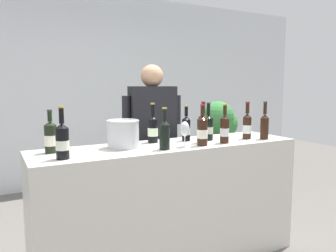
{
  "coord_description": "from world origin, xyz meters",
  "views": [
    {
      "loc": [
        -1.25,
        -2.27,
        1.46
      ],
      "look_at": [
        -0.03,
        0.0,
        1.14
      ],
      "focal_mm": 35.28,
      "sensor_mm": 36.0,
      "label": 1
    }
  ],
  "objects_px": {
    "wine_bottle_8": "(62,141)",
    "wine_bottle_10": "(186,128)",
    "wine_bottle_4": "(165,133)",
    "wine_bottle_3": "(203,128)",
    "wine_bottle_0": "(225,129)",
    "wine_bottle_1": "(51,137)",
    "wine_glass": "(185,130)",
    "ice_bucket": "(123,134)",
    "wine_bottle_2": "(247,126)",
    "potted_shrub": "(219,138)",
    "person_server": "(152,153)",
    "wine_bottle_7": "(265,125)",
    "wine_bottle_9": "(153,129)",
    "wine_bottle_5": "(202,130)",
    "wine_bottle_6": "(208,127)"
  },
  "relations": [
    {
      "from": "wine_bottle_3",
      "to": "wine_bottle_8",
      "type": "relative_size",
      "value": 1.0
    },
    {
      "from": "wine_bottle_2",
      "to": "wine_bottle_10",
      "type": "relative_size",
      "value": 1.08
    },
    {
      "from": "wine_bottle_1",
      "to": "wine_bottle_7",
      "type": "distance_m",
      "value": 1.76
    },
    {
      "from": "wine_bottle_3",
      "to": "potted_shrub",
      "type": "bearing_deg",
      "value": 47.5
    },
    {
      "from": "wine_glass",
      "to": "ice_bucket",
      "type": "distance_m",
      "value": 0.47
    },
    {
      "from": "wine_bottle_2",
      "to": "potted_shrub",
      "type": "relative_size",
      "value": 0.26
    },
    {
      "from": "wine_bottle_6",
      "to": "wine_bottle_5",
      "type": "bearing_deg",
      "value": -134.88
    },
    {
      "from": "wine_bottle_8",
      "to": "wine_bottle_0",
      "type": "bearing_deg",
      "value": -0.75
    },
    {
      "from": "ice_bucket",
      "to": "person_server",
      "type": "height_order",
      "value": "person_server"
    },
    {
      "from": "wine_bottle_5",
      "to": "ice_bucket",
      "type": "relative_size",
      "value": 1.31
    },
    {
      "from": "wine_bottle_4",
      "to": "person_server",
      "type": "height_order",
      "value": "person_server"
    },
    {
      "from": "wine_bottle_4",
      "to": "wine_bottle_7",
      "type": "distance_m",
      "value": 0.99
    },
    {
      "from": "wine_bottle_1",
      "to": "wine_bottle_5",
      "type": "relative_size",
      "value": 0.94
    },
    {
      "from": "wine_bottle_4",
      "to": "wine_bottle_8",
      "type": "relative_size",
      "value": 0.92
    },
    {
      "from": "wine_bottle_3",
      "to": "wine_bottle_4",
      "type": "bearing_deg",
      "value": -164.57
    },
    {
      "from": "wine_bottle_1",
      "to": "wine_bottle_3",
      "type": "bearing_deg",
      "value": -7.58
    },
    {
      "from": "wine_bottle_4",
      "to": "potted_shrub",
      "type": "bearing_deg",
      "value": 40.28
    },
    {
      "from": "wine_bottle_0",
      "to": "wine_bottle_7",
      "type": "relative_size",
      "value": 0.97
    },
    {
      "from": "wine_bottle_8",
      "to": "wine_bottle_10",
      "type": "xyz_separation_m",
      "value": [
        1.06,
        0.22,
        -0.01
      ]
    },
    {
      "from": "wine_bottle_1",
      "to": "wine_bottle_10",
      "type": "bearing_deg",
      "value": -0.86
    },
    {
      "from": "wine_bottle_8",
      "to": "person_server",
      "type": "relative_size",
      "value": 0.2
    },
    {
      "from": "wine_bottle_1",
      "to": "wine_glass",
      "type": "height_order",
      "value": "wine_bottle_1"
    },
    {
      "from": "wine_bottle_2",
      "to": "wine_bottle_8",
      "type": "bearing_deg",
      "value": -177.8
    },
    {
      "from": "wine_bottle_2",
      "to": "wine_bottle_8",
      "type": "xyz_separation_m",
      "value": [
        -1.58,
        -0.06,
        0.0
      ]
    },
    {
      "from": "wine_bottle_2",
      "to": "wine_bottle_3",
      "type": "height_order",
      "value": "wine_bottle_3"
    },
    {
      "from": "wine_bottle_3",
      "to": "person_server",
      "type": "height_order",
      "value": "person_server"
    },
    {
      "from": "wine_bottle_0",
      "to": "wine_bottle_1",
      "type": "distance_m",
      "value": 1.34
    },
    {
      "from": "wine_bottle_7",
      "to": "wine_bottle_10",
      "type": "height_order",
      "value": "wine_bottle_7"
    },
    {
      "from": "wine_bottle_0",
      "to": "wine_bottle_9",
      "type": "bearing_deg",
      "value": 149.24
    },
    {
      "from": "wine_bottle_4",
      "to": "ice_bucket",
      "type": "relative_size",
      "value": 1.26
    },
    {
      "from": "wine_bottle_1",
      "to": "wine_glass",
      "type": "xyz_separation_m",
      "value": [
        0.94,
        -0.25,
        0.02
      ]
    },
    {
      "from": "wine_bottle_10",
      "to": "wine_glass",
      "type": "xyz_separation_m",
      "value": [
        -0.16,
        -0.24,
        0.02
      ]
    },
    {
      "from": "wine_bottle_6",
      "to": "wine_glass",
      "type": "xyz_separation_m",
      "value": [
        -0.34,
        -0.18,
        0.02
      ]
    },
    {
      "from": "wine_bottle_3",
      "to": "person_server",
      "type": "relative_size",
      "value": 0.2
    },
    {
      "from": "wine_bottle_10",
      "to": "wine_bottle_3",
      "type": "bearing_deg",
      "value": -61.05
    },
    {
      "from": "wine_bottle_3",
      "to": "person_server",
      "type": "xyz_separation_m",
      "value": [
        -0.16,
        0.64,
        -0.31
      ]
    },
    {
      "from": "wine_bottle_4",
      "to": "wine_bottle_7",
      "type": "relative_size",
      "value": 0.94
    },
    {
      "from": "wine_bottle_2",
      "to": "wine_bottle_3",
      "type": "xyz_separation_m",
      "value": [
        -0.45,
        0.02,
        0.01
      ]
    },
    {
      "from": "wine_bottle_1",
      "to": "person_server",
      "type": "xyz_separation_m",
      "value": [
        1.01,
        0.48,
        -0.29
      ]
    },
    {
      "from": "wine_bottle_6",
      "to": "wine_bottle_1",
      "type": "bearing_deg",
      "value": 176.78
    },
    {
      "from": "wine_bottle_5",
      "to": "wine_bottle_8",
      "type": "relative_size",
      "value": 0.95
    },
    {
      "from": "wine_glass",
      "to": "wine_bottle_4",
      "type": "bearing_deg",
      "value": -174.26
    },
    {
      "from": "wine_bottle_1",
      "to": "wine_glass",
      "type": "distance_m",
      "value": 0.97
    },
    {
      "from": "wine_bottle_6",
      "to": "wine_bottle_7",
      "type": "bearing_deg",
      "value": -22.58
    },
    {
      "from": "wine_bottle_2",
      "to": "wine_bottle_10",
      "type": "xyz_separation_m",
      "value": [
        -0.53,
        0.16,
        -0.01
      ]
    },
    {
      "from": "wine_bottle_10",
      "to": "ice_bucket",
      "type": "bearing_deg",
      "value": -176.03
    },
    {
      "from": "wine_bottle_4",
      "to": "wine_bottle_3",
      "type": "bearing_deg",
      "value": 15.43
    },
    {
      "from": "wine_bottle_1",
      "to": "wine_bottle_3",
      "type": "distance_m",
      "value": 1.18
    },
    {
      "from": "wine_glass",
      "to": "potted_shrub",
      "type": "bearing_deg",
      "value": 43.85
    },
    {
      "from": "wine_bottle_1",
      "to": "wine_bottle_8",
      "type": "height_order",
      "value": "wine_bottle_8"
    }
  ]
}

